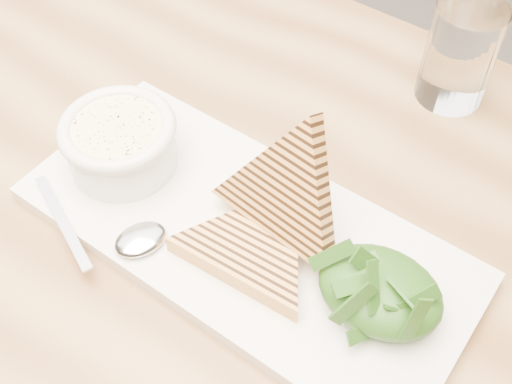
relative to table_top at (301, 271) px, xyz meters
The scene contains 13 objects.
table_top is the anchor object (origin of this frame).
table_leg_bl 0.72m from the table_top, 147.62° to the left, with size 0.06×0.06×0.72m, color #987446.
platter 0.06m from the table_top, behind, with size 0.43×0.19×0.02m, color white.
soup_bowl 0.21m from the table_top, behind, with size 0.11×0.11×0.04m, color white.
soup 0.22m from the table_top, behind, with size 0.09×0.09×0.01m, color #FBEAA2.
bowl_rim 0.22m from the table_top, behind, with size 0.11×0.11×0.01m, color white.
sandwich_flat 0.06m from the table_top, 144.28° to the right, with size 0.16×0.16×0.02m, color #D49346, non-canonical shape.
sandwich_lean 0.09m from the table_top, 154.65° to the left, with size 0.16×0.16×0.09m, color #D49346, non-canonical shape.
salad_base 0.10m from the table_top, 11.09° to the right, with size 0.11×0.08×0.04m, color #143A0C.
arugula_pile 0.10m from the table_top, 11.09° to the right, with size 0.11×0.10×0.05m, color #2E5B1B, non-canonical shape.
spoon_bowl 0.15m from the table_top, 152.13° to the right, with size 0.04×0.05×0.01m, color silver.
spoon_handle 0.23m from the table_top, 156.53° to the right, with size 0.12×0.01×0.00m, color silver.
glass_near 0.29m from the table_top, 82.74° to the left, with size 0.08×0.08×0.12m, color white.
Camera 1 is at (0.22, -0.21, 1.26)m, focal length 45.00 mm.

